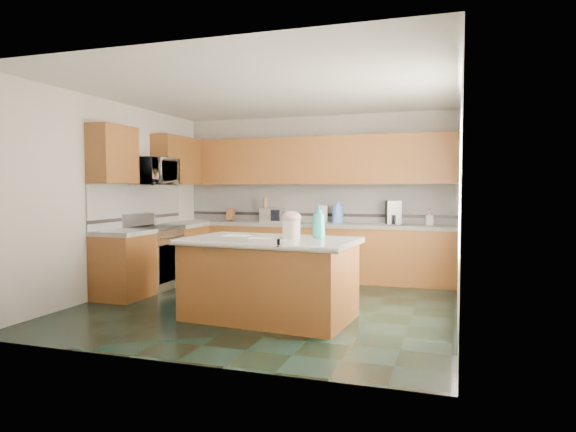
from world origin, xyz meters
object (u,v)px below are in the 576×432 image
at_px(treat_jar, 291,229).
at_px(soap_bottle_island, 319,221).
at_px(toaster_oven, 272,215).
at_px(island_top, 269,241).
at_px(knife_block, 231,214).
at_px(coffee_maker, 393,212).
at_px(island_base, 269,281).

xyz_separation_m(treat_jar, soap_bottle_island, (0.28, 0.13, 0.09)).
height_order(treat_jar, toaster_oven, toaster_oven).
xyz_separation_m(island_top, knife_block, (-1.72, 2.70, 0.14)).
height_order(island_top, soap_bottle_island, soap_bottle_island).
relative_size(knife_block, coffee_maker, 0.59).
bearing_deg(knife_block, treat_jar, -53.65).
bearing_deg(island_base, coffee_maker, 73.51).
xyz_separation_m(island_top, coffee_maker, (1.07, 2.73, 0.22)).
relative_size(toaster_oven, coffee_maker, 1.07).
xyz_separation_m(knife_block, toaster_oven, (0.77, 0.00, 0.01)).
distance_m(island_top, knife_block, 3.20).
xyz_separation_m(soap_bottle_island, coffee_maker, (0.54, 2.55, -0.01)).
xyz_separation_m(island_top, treat_jar, (0.25, 0.04, 0.13)).
bearing_deg(island_base, soap_bottle_island, 23.33).
bearing_deg(coffee_maker, treat_jar, -123.35).
relative_size(treat_jar, toaster_oven, 0.53).
relative_size(island_top, knife_block, 8.72).
distance_m(island_base, island_top, 0.46).
distance_m(island_base, soap_bottle_island, 0.89).
relative_size(island_base, knife_block, 8.27).
relative_size(island_top, soap_bottle_island, 4.92).
relative_size(island_top, toaster_oven, 4.83).
xyz_separation_m(island_base, coffee_maker, (1.07, 2.73, 0.68)).
distance_m(island_top, treat_jar, 0.29).
distance_m(island_base, knife_block, 3.25).
bearing_deg(toaster_oven, island_base, -83.06).
bearing_deg(knife_block, island_base, -57.74).
relative_size(island_top, coffee_maker, 5.18).
relative_size(knife_block, toaster_oven, 0.55).
distance_m(treat_jar, toaster_oven, 2.91).
height_order(treat_jar, soap_bottle_island, soap_bottle_island).
height_order(island_top, toaster_oven, toaster_oven).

